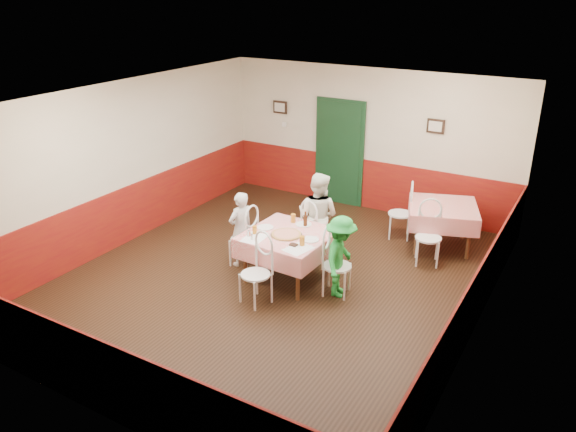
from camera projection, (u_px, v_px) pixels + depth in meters
The scene contains 39 objects.
floor at pixel (276, 278), 8.75m from camera, with size 7.00×7.00×0.00m, color black.
ceiling at pixel (275, 98), 7.67m from camera, with size 7.00×7.00×0.00m, color white.
back_wall at pixel (369, 140), 11.00m from camera, with size 6.00×0.10×2.80m, color beige.
front_wall at pixel (87, 303), 5.43m from camera, with size 6.00×0.10×2.80m, color beige.
left_wall at pixel (127, 163), 9.61m from camera, with size 0.10×7.00×2.80m, color beige.
right_wall at pixel (486, 238), 6.81m from camera, with size 0.10×7.00×2.80m, color beige.
wainscot_back at pixel (366, 184), 11.33m from camera, with size 6.00×0.03×1.00m, color maroon.
wainscot_front at pixel (100, 378), 5.78m from camera, with size 6.00×0.03×1.00m, color maroon.
wainscot_left at pixel (133, 212), 9.95m from camera, with size 0.03×7.00×1.00m, color maroon.
wainscot_right at pixel (475, 301), 7.17m from camera, with size 0.03×7.00×1.00m, color maroon.
door at pixel (339, 154), 11.37m from camera, with size 0.96×0.06×2.10m, color black.
picture_left at pixel (280, 107), 11.72m from camera, with size 0.32×0.03×0.26m, color black.
picture_right at pixel (436, 126), 10.18m from camera, with size 0.32×0.03×0.26m, color black.
thermostat at pixel (284, 124), 11.80m from camera, with size 0.10×0.03×0.10m, color white.
main_table at pixel (288, 256), 8.61m from camera, with size 1.22×1.22×0.77m, color red.
second_table at pixel (441, 226), 9.68m from camera, with size 1.12×1.12×0.77m, color red.
chair_left at pixel (244, 239), 9.01m from camera, with size 0.42×0.42×0.90m, color white, non-canonical shape.
chair_right at pixel (337, 266), 8.16m from camera, with size 0.42×0.42×0.90m, color white, non-canonical shape.
chair_far at pixel (316, 233), 9.24m from camera, with size 0.42×0.42×0.90m, color white, non-canonical shape.
chair_near at pixel (255, 275), 7.92m from camera, with size 0.42×0.42×0.90m, color white, non-canonical shape.
chair_second_a at pixel (400, 214), 10.00m from camera, with size 0.42×0.42×0.90m, color white, non-canonical shape.
chair_second_b at pixel (428, 238), 9.05m from camera, with size 0.42×0.42×0.90m, color white, non-canonical shape.
pizza at pixel (286, 234), 8.41m from camera, with size 0.45×0.45×0.03m, color #B74723.
plate_left at pixel (265, 227), 8.66m from camera, with size 0.25×0.25×0.01m, color white.
plate_right at pixel (310, 239), 8.25m from camera, with size 0.25×0.25×0.01m, color white.
plate_far at pixel (304, 224), 8.77m from camera, with size 0.25×0.25×0.01m, color white.
glass_a at pixel (255, 230), 8.44m from camera, with size 0.07×0.07×0.12m, color #BF7219.
glass_b at pixel (302, 241), 8.06m from camera, with size 0.08×0.08×0.14m, color #BF7219.
glass_c at pixel (293, 218), 8.84m from camera, with size 0.08×0.08×0.14m, color #BF7219.
beer_bottle at pixel (305, 220), 8.67m from camera, with size 0.06×0.06×0.22m, color #381C0A.
shaker_a at pixel (248, 234), 8.35m from camera, with size 0.04×0.04×0.09m, color silver.
shaker_b at pixel (252, 237), 8.25m from camera, with size 0.04×0.04×0.09m, color silver.
shaker_c at pixel (249, 233), 8.37m from camera, with size 0.04×0.04×0.09m, color #B23319.
menu_left at pixel (254, 238), 8.31m from camera, with size 0.30×0.40×0.00m, color white.
menu_right at pixel (298, 249), 7.98m from camera, with size 0.30×0.40×0.00m, color white.
wallet at pixel (294, 245), 8.08m from camera, with size 0.11×0.09×0.02m, color black.
diner_left at pixel (241, 229), 8.96m from camera, with size 0.45×0.30×1.24m, color gray.
diner_far at pixel (318, 216), 9.17m from camera, with size 0.72×0.56×1.47m, color gray.
diner_right at pixel (341, 257), 8.07m from camera, with size 0.80×0.46×1.24m, color gray.
Camera 1 is at (4.05, -6.55, 4.27)m, focal length 35.00 mm.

